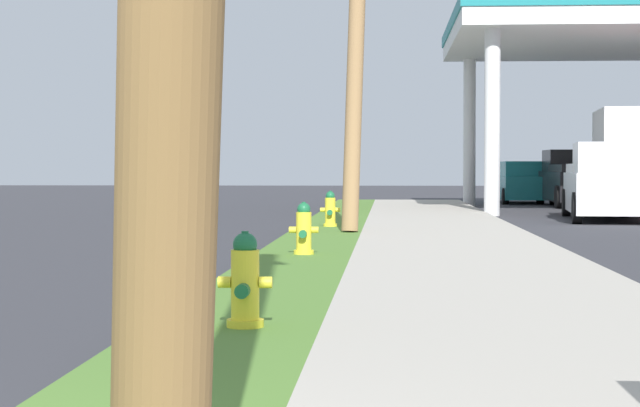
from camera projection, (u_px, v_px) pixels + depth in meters
The scene contains 7 objects.
fire_hydrant_nearest at pixel (245, 285), 8.80m from camera, with size 0.42×0.38×0.74m.
fire_hydrant_second at pixel (304, 231), 16.16m from camera, with size 0.42×0.38×0.74m.
fire_hydrant_third at pixel (330, 211), 23.73m from camera, with size 0.42×0.37×0.74m.
car_teal_by_near_pump at pixel (524, 184), 42.85m from camera, with size 1.96×4.51×1.57m.
truck_white_at_forecourt at pixel (610, 185), 29.06m from camera, with size 2.59×5.57×1.97m.
truck_black_on_apron at pixel (576, 180), 39.36m from camera, with size 2.17×5.42×1.97m.
truck_tan_at_far_bay at pixel (628, 163), 35.19m from camera, with size 2.65×6.55×3.11m.
Camera 1 is at (1.93, -3.42, 1.36)m, focal length 63.86 mm.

